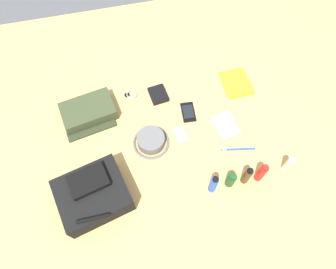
% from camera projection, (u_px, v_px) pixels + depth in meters
% --- Properties ---
extents(ground_plane, '(2.64, 2.02, 0.02)m').
position_uv_depth(ground_plane, '(168.00, 139.00, 1.60)').
color(ground_plane, tan).
rests_on(ground_plane, ground).
extents(backpack, '(0.35, 0.32, 0.15)m').
position_uv_depth(backpack, '(93.00, 195.00, 1.38)').
color(backpack, black).
rests_on(backpack, ground_plane).
extents(toiletry_pouch, '(0.30, 0.25, 0.07)m').
position_uv_depth(toiletry_pouch, '(89.00, 112.00, 1.62)').
color(toiletry_pouch, '#384228').
rests_on(toiletry_pouch, ground_plane).
extents(bucket_hat, '(0.19, 0.19, 0.06)m').
position_uv_depth(bucket_hat, '(151.00, 141.00, 1.55)').
color(bucket_hat, slate).
rests_on(bucket_hat, ground_plane).
extents(lotion_bottle, '(0.03, 0.03, 0.13)m').
position_uv_depth(lotion_bottle, '(288.00, 164.00, 1.45)').
color(lotion_bottle, beige).
rests_on(lotion_bottle, ground_plane).
extents(sunscreen_spray, '(0.04, 0.04, 0.14)m').
position_uv_depth(sunscreen_spray, '(261.00, 173.00, 1.43)').
color(sunscreen_spray, red).
rests_on(sunscreen_spray, ground_plane).
extents(cologne_bottle, '(0.04, 0.04, 0.14)m').
position_uv_depth(cologne_bottle, '(247.00, 176.00, 1.42)').
color(cologne_bottle, '#473319').
rests_on(cologne_bottle, ground_plane).
extents(shampoo_bottle, '(0.04, 0.04, 0.11)m').
position_uv_depth(shampoo_bottle, '(231.00, 180.00, 1.43)').
color(shampoo_bottle, '#19471E').
rests_on(shampoo_bottle, ground_plane).
extents(deodorant_spray, '(0.04, 0.04, 0.15)m').
position_uv_depth(deodorant_spray, '(213.00, 184.00, 1.40)').
color(deodorant_spray, blue).
rests_on(deodorant_spray, ground_plane).
extents(paperback_novel, '(0.15, 0.18, 0.02)m').
position_uv_depth(paperback_novel, '(236.00, 83.00, 1.73)').
color(paperback_novel, yellow).
rests_on(paperback_novel, ground_plane).
extents(cell_phone, '(0.08, 0.12, 0.01)m').
position_uv_depth(cell_phone, '(188.00, 112.00, 1.65)').
color(cell_phone, black).
rests_on(cell_phone, ground_plane).
extents(media_player, '(0.06, 0.09, 0.01)m').
position_uv_depth(media_player, '(181.00, 135.00, 1.59)').
color(media_player, '#B7B7BC').
rests_on(media_player, ground_plane).
extents(wristwatch, '(0.07, 0.06, 0.01)m').
position_uv_depth(wristwatch, '(131.00, 94.00, 1.70)').
color(wristwatch, '#99999E').
rests_on(wristwatch, ground_plane).
extents(toothbrush, '(0.17, 0.04, 0.02)m').
position_uv_depth(toothbrush, '(236.00, 149.00, 1.55)').
color(toothbrush, blue).
rests_on(toothbrush, ground_plane).
extents(wallet, '(0.10, 0.12, 0.02)m').
position_uv_depth(wallet, '(158.00, 94.00, 1.69)').
color(wallet, black).
rests_on(wallet, ground_plane).
extents(notepad, '(0.14, 0.17, 0.02)m').
position_uv_depth(notepad, '(226.00, 126.00, 1.61)').
color(notepad, beige).
rests_on(notepad, ground_plane).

